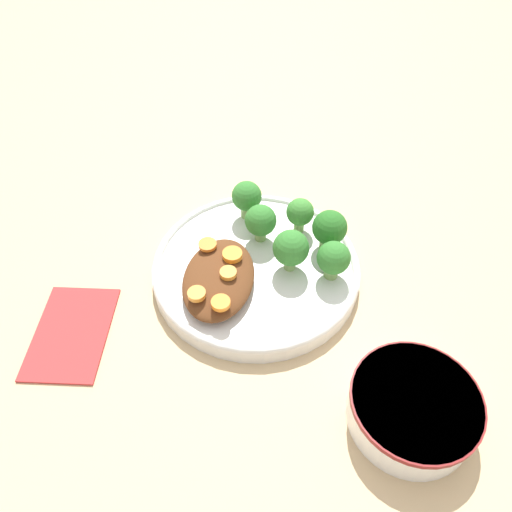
{
  "coord_description": "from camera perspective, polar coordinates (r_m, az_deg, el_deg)",
  "views": [
    {
      "loc": [
        0.41,
        0.05,
        0.48
      ],
      "look_at": [
        0.0,
        0.0,
        0.03
      ],
      "focal_mm": 35.0,
      "sensor_mm": 36.0,
      "label": 1
    }
  ],
  "objects": [
    {
      "name": "ground_plane",
      "position": [
        0.63,
        0.0,
        -2.12
      ],
      "size": [
        4.0,
        4.0,
        0.0
      ],
      "primitive_type": "plane",
      "color": "tan"
    },
    {
      "name": "plate",
      "position": [
        0.62,
        0.0,
        -1.34
      ],
      "size": [
        0.26,
        0.26,
        0.02
      ],
      "color": "silver",
      "rests_on": "ground_plane"
    },
    {
      "name": "dip_bowl",
      "position": [
        0.53,
        17.49,
        -16.18
      ],
      "size": [
        0.13,
        0.13,
        0.04
      ],
      "color": "white",
      "rests_on": "ground_plane"
    },
    {
      "name": "stew_mound",
      "position": [
        0.59,
        -4.29,
        -2.56
      ],
      "size": [
        0.13,
        0.08,
        0.03
      ],
      "primitive_type": "ellipsoid",
      "color": "#5B3319",
      "rests_on": "plate"
    },
    {
      "name": "broccoli_floret_0",
      "position": [
        0.6,
        4.04,
        1.13
      ],
      "size": [
        0.04,
        0.04,
        0.06
      ],
      "color": "#7FA85B",
      "rests_on": "plate"
    },
    {
      "name": "broccoli_floret_1",
      "position": [
        0.63,
        0.43,
        4.01
      ],
      "size": [
        0.04,
        0.04,
        0.05
      ],
      "color": "#7FA85B",
      "rests_on": "plate"
    },
    {
      "name": "broccoli_floret_2",
      "position": [
        0.62,
        8.39,
        3.09
      ],
      "size": [
        0.04,
        0.04,
        0.06
      ],
      "color": "#7FA85B",
      "rests_on": "plate"
    },
    {
      "name": "broccoli_floret_3",
      "position": [
        0.66,
        -1.07,
        6.72
      ],
      "size": [
        0.04,
        0.04,
        0.06
      ],
      "color": "#7FA85B",
      "rests_on": "plate"
    },
    {
      "name": "broccoli_floret_4",
      "position": [
        0.64,
        5.06,
        4.93
      ],
      "size": [
        0.04,
        0.04,
        0.05
      ],
      "color": "#7FA85B",
      "rests_on": "plate"
    },
    {
      "name": "broccoli_floret_5",
      "position": [
        0.59,
        8.84,
        -0.32
      ],
      "size": [
        0.04,
        0.04,
        0.05
      ],
      "color": "#759E51",
      "rests_on": "plate"
    },
    {
      "name": "carrot_slice_0",
      "position": [
        0.57,
        -3.2,
        -1.95
      ],
      "size": [
        0.02,
        0.02,
        0.01
      ],
      "primitive_type": "cylinder",
      "color": "orange",
      "rests_on": "stew_mound"
    },
    {
      "name": "carrot_slice_1",
      "position": [
        0.56,
        -6.8,
        -4.32
      ],
      "size": [
        0.02,
        0.02,
        0.01
      ],
      "primitive_type": "cylinder",
      "color": "orange",
      "rests_on": "stew_mound"
    },
    {
      "name": "carrot_slice_2",
      "position": [
        0.6,
        -5.64,
        1.02
      ],
      "size": [
        0.02,
        0.02,
        0.0
      ],
      "primitive_type": "cylinder",
      "color": "orange",
      "rests_on": "stew_mound"
    },
    {
      "name": "carrot_slice_3",
      "position": [
        0.55,
        -4.05,
        -5.36
      ],
      "size": [
        0.02,
        0.02,
        0.01
      ],
      "primitive_type": "cylinder",
      "color": "orange",
      "rests_on": "stew_mound"
    },
    {
      "name": "carrot_slice_4",
      "position": [
        0.59,
        -2.72,
        0.15
      ],
      "size": [
        0.02,
        0.02,
        0.01
      ],
      "primitive_type": "cylinder",
      "color": "orange",
      "rests_on": "stew_mound"
    },
    {
      "name": "napkin",
      "position": [
        0.62,
        -20.35,
        -8.13
      ],
      "size": [
        0.14,
        0.09,
        0.01
      ],
      "rotation": [
        0.0,
        0.0,
        0.08
      ],
      "color": "#B73333",
      "rests_on": "ground_plane"
    }
  ]
}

